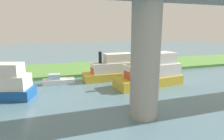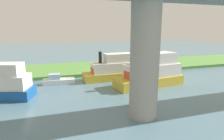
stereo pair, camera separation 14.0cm
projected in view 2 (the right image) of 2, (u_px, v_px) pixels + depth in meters
The scene contains 9 objects.
ground_plane at pixel (107, 75), 32.67m from camera, with size 160.00×160.00×0.00m, color slate.
grassy_bank at pixel (99, 67), 38.19m from camera, with size 80.00×12.00×0.50m, color #5B9342.
bridge_pylon at pixel (145, 61), 16.31m from camera, with size 2.51×2.51×10.23m, color #9E998E.
person_on_bank at pixel (124, 66), 34.65m from camera, with size 0.44×0.44×1.39m.
mooring_post at pixel (149, 66), 35.95m from camera, with size 0.20×0.20×0.93m, color brown.
pontoon_yellow at pixel (151, 72), 26.48m from camera, with size 10.16×4.52×5.02m.
motorboat_white at pixel (113, 69), 29.78m from camera, with size 8.77×3.07×4.46m.
motorboat_red at pixel (151, 71), 32.80m from camera, with size 5.47×3.12×1.72m.
skiff_small at pixel (58, 80), 27.48m from camera, with size 4.54×1.79×1.49m.
Camera 2 is at (9.06, 30.42, 7.82)m, focal length 30.45 mm.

